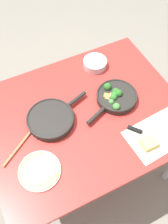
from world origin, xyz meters
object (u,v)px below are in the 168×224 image
object	(u,v)px
skillet_eggs	(51,119)
wooden_spoon	(29,134)
prep_bowl_steel	(95,63)
grater_knife	(144,133)
skillet_broccoli	(116,97)
dinner_plate_stack	(40,170)
cheese_block	(149,143)

from	to	relation	value
skillet_eggs	wooden_spoon	distance (m)	0.15
prep_bowl_steel	wooden_spoon	bearing A→B (deg)	27.85
skillet_eggs	grater_knife	xyz separation A→B (m)	(-0.44, 0.31, -0.02)
skillet_broccoli	prep_bowl_steel	xyz separation A→B (m)	(-0.02, -0.31, -0.01)
grater_knife	skillet_broccoli	bearing A→B (deg)	145.76
prep_bowl_steel	dinner_plate_stack	bearing A→B (deg)	41.68
skillet_broccoli	dinner_plate_stack	world-z (taller)	skillet_broccoli
skillet_eggs	cheese_block	xyz separation A→B (m)	(-0.42, 0.37, -0.01)
skillet_broccoli	cheese_block	world-z (taller)	skillet_broccoli
cheese_block	prep_bowl_steel	bearing A→B (deg)	-90.58
skillet_broccoli	prep_bowl_steel	distance (m)	0.31
wooden_spoon	prep_bowl_steel	distance (m)	0.65
cheese_block	prep_bowl_steel	world-z (taller)	prep_bowl_steel
cheese_block	dinner_plate_stack	world-z (taller)	cheese_block
skillet_broccoli	grater_knife	size ratio (longest dim) A/B	1.63
cheese_block	dinner_plate_stack	bearing A→B (deg)	-11.27
cheese_block	dinner_plate_stack	distance (m)	0.60
skillet_eggs	grater_knife	world-z (taller)	skillet_eggs
cheese_block	prep_bowl_steel	size ratio (longest dim) A/B	0.55
prep_bowl_steel	cheese_block	bearing A→B (deg)	89.42
skillet_broccoli	grater_knife	xyz separation A→B (m)	(-0.02, 0.28, -0.02)
cheese_block	wooden_spoon	bearing A→B (deg)	-31.19
dinner_plate_stack	wooden_spoon	bearing A→B (deg)	-95.27
skillet_eggs	dinner_plate_stack	bearing A→B (deg)	-141.16
dinner_plate_stack	prep_bowl_steel	distance (m)	0.80
skillet_eggs	wooden_spoon	xyz separation A→B (m)	(0.15, 0.03, -0.02)
cheese_block	skillet_eggs	bearing A→B (deg)	-41.25
wooden_spoon	grater_knife	bearing A→B (deg)	-59.66
grater_knife	dinner_plate_stack	world-z (taller)	dinner_plate_stack
grater_knife	cheese_block	size ratio (longest dim) A/B	2.64
skillet_broccoli	wooden_spoon	size ratio (longest dim) A/B	1.20
prep_bowl_steel	skillet_eggs	bearing A→B (deg)	32.87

